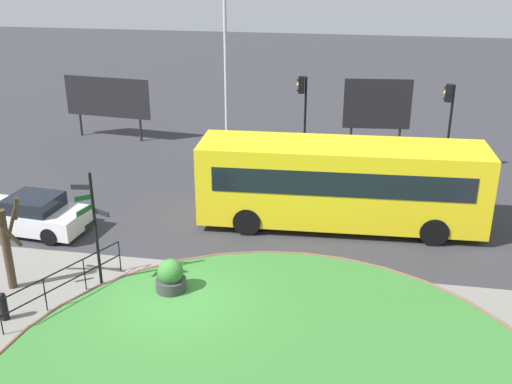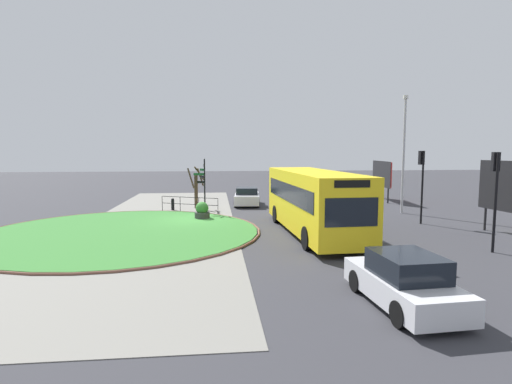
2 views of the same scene
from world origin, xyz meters
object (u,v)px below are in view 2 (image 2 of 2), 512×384
(car_far_lane, at_px, (404,282))
(billboard_right, at_px, (506,188))
(billboard_left, at_px, (382,174))
(bollard_foreground, at_px, (173,204))
(street_tree_bare, at_px, (196,187))
(lamppost_tall, at_px, (404,151))
(bus_yellow, at_px, (313,200))
(traffic_light_far, at_px, (495,179))
(traffic_light_near, at_px, (422,171))
(signpost_directional, at_px, (204,182))
(car_near_lane, at_px, (247,197))
(planter_near_signpost, at_px, (202,212))

(car_far_lane, relative_size, billboard_right, 1.11)
(billboard_left, relative_size, billboard_right, 1.33)
(bollard_foreground, distance_m, street_tree_bare, 2.07)
(lamppost_tall, relative_size, billboard_left, 1.59)
(billboard_left, bearing_deg, street_tree_bare, -71.35)
(bus_yellow, xyz_separation_m, lamppost_tall, (-5.92, 7.57, 2.48))
(bollard_foreground, bearing_deg, car_far_lane, 23.43)
(traffic_light_far, bearing_deg, traffic_light_near, 12.03)
(traffic_light_near, distance_m, street_tree_bare, 15.01)
(car_far_lane, height_order, traffic_light_near, traffic_light_near)
(signpost_directional, distance_m, car_near_lane, 5.24)
(car_near_lane, xyz_separation_m, billboard_right, (12.21, 11.73, 1.72))
(traffic_light_far, bearing_deg, lamppost_tall, 8.98)
(signpost_directional, distance_m, billboard_left, 15.70)
(bollard_foreground, bearing_deg, traffic_light_near, 65.55)
(car_near_lane, relative_size, billboard_right, 1.12)
(bus_yellow, xyz_separation_m, car_far_lane, (9.57, 0.14, -1.02))
(bollard_foreground, bearing_deg, street_tree_bare, 111.99)
(billboard_right, bearing_deg, traffic_light_near, -149.58)
(traffic_light_near, xyz_separation_m, street_tree_bare, (-7.31, -13.02, -1.47))
(bus_yellow, bearing_deg, lamppost_tall, 125.38)
(bollard_foreground, distance_m, billboard_right, 19.98)
(billboard_left, bearing_deg, traffic_light_far, -1.89)
(bus_yellow, distance_m, car_near_lane, 11.20)
(bus_yellow, bearing_deg, billboard_left, 141.93)
(planter_near_signpost, bearing_deg, traffic_light_near, 78.43)
(bus_yellow, relative_size, traffic_light_near, 2.48)
(car_near_lane, bearing_deg, lamppost_tall, -111.12)
(signpost_directional, distance_m, bus_yellow, 8.96)
(traffic_light_near, relative_size, traffic_light_far, 1.01)
(bus_yellow, relative_size, billboard_right, 2.81)
(car_near_lane, relative_size, lamppost_tall, 0.53)
(car_near_lane, height_order, lamppost_tall, lamppost_tall)
(street_tree_bare, bearing_deg, bus_yellow, 33.29)
(billboard_left, relative_size, street_tree_bare, 1.58)
(bollard_foreground, height_order, car_near_lane, car_near_lane)
(lamppost_tall, relative_size, planter_near_signpost, 7.11)
(billboard_left, xyz_separation_m, billboard_right, (14.02, 0.27, 0.15))
(car_far_lane, relative_size, street_tree_bare, 1.32)
(planter_near_signpost, bearing_deg, billboard_left, 118.63)
(car_far_lane, distance_m, lamppost_tall, 17.53)
(bollard_foreground, distance_m, traffic_light_far, 19.58)
(traffic_light_far, xyz_separation_m, billboard_right, (-3.01, 2.82, -0.63))
(traffic_light_near, bearing_deg, bus_yellow, 105.74)
(bus_yellow, bearing_deg, traffic_light_far, 53.53)
(bus_yellow, height_order, lamppost_tall, lamppost_tall)
(billboard_left, bearing_deg, lamppost_tall, -5.55)
(car_near_lane, relative_size, traffic_light_far, 1.01)
(signpost_directional, xyz_separation_m, street_tree_bare, (-2.47, -0.60, -0.56))
(signpost_directional, bearing_deg, lamppost_tall, 85.41)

